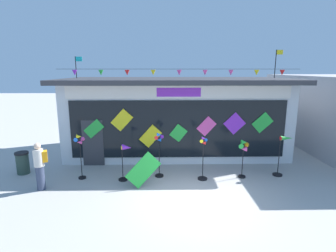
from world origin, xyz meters
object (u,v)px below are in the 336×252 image
kite_shop_building (176,115)px  display_kite_on_ground (143,170)px  wind_spinner_center_right (203,158)px  wind_spinner_center_left (159,150)px  trash_bin (23,163)px  wind_spinner_left (125,157)px  person_near_camera (40,165)px  wind_spinner_far_left (80,149)px  wind_spinner_far_right (283,151)px  wind_spinner_right (244,151)px

kite_shop_building → display_kite_on_ground: 4.69m
wind_spinner_center_right → wind_spinner_center_left: bearing=169.3°
trash_bin → display_kite_on_ground: 5.11m
trash_bin → display_kite_on_ground: size_ratio=0.75×
wind_spinner_left → person_near_camera: 2.92m
person_near_camera → trash_bin: size_ratio=1.89×
kite_shop_building → display_kite_on_ground: size_ratio=8.94×
wind_spinner_far_left → wind_spinner_left: (1.71, -0.17, -0.26)m
wind_spinner_far_left → wind_spinner_center_left: bearing=2.7°
wind_spinner_left → kite_shop_building: bearing=61.0°
wind_spinner_far_right → wind_spinner_left: bearing=-176.8°
wind_spinner_left → person_near_camera: size_ratio=0.83×
person_near_camera → display_kite_on_ground: (3.52, 0.13, -0.25)m
wind_spinner_center_right → trash_bin: wind_spinner_center_right is taller
wind_spinner_right → person_near_camera: 7.34m
kite_shop_building → trash_bin: (-6.28, -2.96, -1.42)m
kite_shop_building → wind_spinner_center_left: kite_shop_building is taller
wind_spinner_center_right → wind_spinner_far_left: bearing=177.9°
wind_spinner_far_right → person_near_camera: (-8.89, -1.07, -0.12)m
wind_spinner_center_right → trash_bin: (-7.12, 0.75, -0.41)m
trash_bin → person_near_camera: bearing=-46.7°
wind_spinner_center_left → wind_spinner_right: (3.20, -0.16, -0.01)m
wind_spinner_left → wind_spinner_center_left: 1.30m
wind_spinner_far_right → person_near_camera: 8.95m
display_kite_on_ground → wind_spinner_center_left: bearing=58.8°
wind_spinner_left → wind_spinner_far_right: (6.06, 0.34, 0.08)m
wind_spinner_far_left → display_kite_on_ground: wind_spinner_far_left is taller
wind_spinner_center_left → person_near_camera: 4.21m
wind_spinner_center_right → display_kite_on_ground: (-2.20, -0.60, -0.22)m
wind_spinner_far_right → display_kite_on_ground: wind_spinner_far_right is taller
person_near_camera → display_kite_on_ground: person_near_camera is taller
wind_spinner_center_right → person_near_camera: (-5.73, -0.73, 0.03)m
kite_shop_building → wind_spinner_left: bearing=-119.0°
wind_spinner_far_right → display_kite_on_ground: 5.46m
kite_shop_building → wind_spinner_far_right: (4.00, -3.37, -0.87)m
wind_spinner_far_left → trash_bin: size_ratio=1.96×
person_near_camera → trash_bin: 2.08m
wind_spinner_left → wind_spinner_right: bearing=1.9°
wind_spinner_center_right → display_kite_on_ground: 2.29m
wind_spinner_right → person_near_camera: person_near_camera is taller
wind_spinner_far_right → person_near_camera: bearing=-173.1°
wind_spinner_far_right → trash_bin: 10.31m
kite_shop_building → wind_spinner_right: (2.39, -3.57, -0.78)m
wind_spinner_center_left → wind_spinner_center_right: size_ratio=1.05×
wind_spinner_left → wind_spinner_center_right: size_ratio=0.83×
wind_spinner_right → trash_bin: size_ratio=1.70×
wind_spinner_left → wind_spinner_far_right: wind_spinner_far_right is taller
kite_shop_building → wind_spinner_right: size_ratio=7.00×
person_near_camera → kite_shop_building: bearing=109.9°
kite_shop_building → wind_spinner_center_right: kite_shop_building is taller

